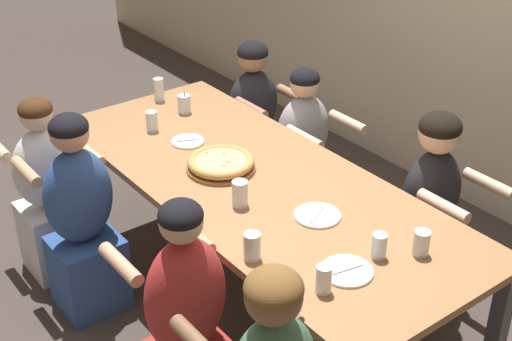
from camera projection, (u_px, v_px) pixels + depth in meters
ground_plane at (256, 301)px, 3.92m from camera, size 18.00×18.00×0.00m
dining_table at (256, 191)px, 3.58m from camera, size 2.48×1.00×0.78m
pizza_board_main at (221, 164)px, 3.62m from camera, size 0.36×0.36×0.07m
empty_plate_a at (317, 215)px, 3.24m from camera, size 0.22×0.22×0.02m
empty_plate_b at (347, 271)px, 2.88m from camera, size 0.22×0.22×0.02m
empty_plate_c at (188, 141)px, 3.89m from camera, size 0.18×0.18×0.02m
cocktail_glass_blue at (184, 105)px, 4.22m from camera, size 0.08×0.08×0.14m
drinking_glass_a at (152, 122)px, 4.00m from camera, size 0.07×0.07×0.12m
drinking_glass_b at (324, 281)px, 2.75m from camera, size 0.06×0.06×0.12m
drinking_glass_c at (379, 247)px, 2.95m from camera, size 0.06×0.06×0.11m
drinking_glass_d at (240, 195)px, 3.30m from camera, size 0.08×0.08×0.13m
drinking_glass_e at (159, 91)px, 4.37m from camera, size 0.06×0.06×0.14m
drinking_glass_f at (421, 244)px, 2.97m from camera, size 0.07×0.07×0.11m
drinking_glass_g at (252, 246)px, 2.94m from camera, size 0.07×0.07×0.12m
diner_far_left at (253, 125)px, 4.74m from camera, size 0.51×0.40×1.07m
diner_near_left at (49, 195)px, 3.97m from camera, size 0.51×0.40×1.07m
diner_near_midright at (187, 330)px, 2.96m from camera, size 0.51×0.40×1.15m
diner_far_midleft at (302, 156)px, 4.40m from camera, size 0.51×0.40×1.05m
diner_far_midright at (428, 219)px, 3.68m from camera, size 0.51×0.40×1.13m
diner_near_midleft at (82, 223)px, 3.66m from camera, size 0.51×0.40×1.14m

